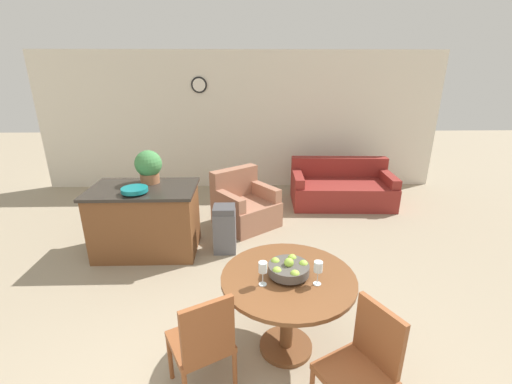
# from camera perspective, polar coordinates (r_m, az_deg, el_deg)

# --- Properties ---
(wall_back) EXTENTS (8.00, 0.09, 2.70)m
(wall_back) POSITION_cam_1_polar(r_m,az_deg,el_deg) (7.03, -2.58, 11.64)
(wall_back) COLOR silver
(wall_back) RESTS_ON ground_plane
(dining_table) EXTENTS (1.12, 1.12, 0.75)m
(dining_table) POSITION_cam_1_polar(r_m,az_deg,el_deg) (3.02, 5.31, -16.48)
(dining_table) COLOR brown
(dining_table) RESTS_ON ground_plane
(dining_chair_near_left) EXTENTS (0.57, 0.57, 0.92)m
(dining_chair_near_left) POSITION_cam_1_polar(r_m,az_deg,el_deg) (2.74, -8.81, -23.30)
(dining_chair_near_left) COLOR brown
(dining_chair_near_left) RESTS_ON ground_plane
(dining_chair_near_right) EXTENTS (0.57, 0.57, 0.92)m
(dining_chair_near_right) POSITION_cam_1_polar(r_m,az_deg,el_deg) (2.67, 17.45, -25.55)
(dining_chair_near_right) COLOR brown
(dining_chair_near_right) RESTS_ON ground_plane
(fruit_bowl) EXTENTS (0.34, 0.34, 0.17)m
(fruit_bowl) POSITION_cam_1_polar(r_m,az_deg,el_deg) (2.88, 5.46, -12.56)
(fruit_bowl) COLOR #4C4742
(fruit_bowl) RESTS_ON dining_table
(wine_glass_left) EXTENTS (0.07, 0.07, 0.20)m
(wine_glass_left) POSITION_cam_1_polar(r_m,az_deg,el_deg) (2.73, 1.14, -12.59)
(wine_glass_left) COLOR silver
(wine_glass_left) RESTS_ON dining_table
(wine_glass_right) EXTENTS (0.07, 0.07, 0.20)m
(wine_glass_right) POSITION_cam_1_polar(r_m,az_deg,el_deg) (2.78, 10.32, -12.31)
(wine_glass_right) COLOR silver
(wine_glass_right) RESTS_ON dining_table
(kitchen_island) EXTENTS (1.37, 0.85, 0.92)m
(kitchen_island) POSITION_cam_1_polar(r_m,az_deg,el_deg) (4.82, -17.81, -4.42)
(kitchen_island) COLOR brown
(kitchen_island) RESTS_ON ground_plane
(teal_bowl) EXTENTS (0.32, 0.32, 0.08)m
(teal_bowl) POSITION_cam_1_polar(r_m,az_deg,el_deg) (4.45, -19.58, 0.34)
(teal_bowl) COLOR #147A7F
(teal_bowl) RESTS_ON kitchen_island
(potted_plant) EXTENTS (0.35, 0.35, 0.44)m
(potted_plant) POSITION_cam_1_polar(r_m,az_deg,el_deg) (4.76, -17.47, 4.17)
(potted_plant) COLOR #A36642
(potted_plant) RESTS_ON kitchen_island
(trash_bin) EXTENTS (0.30, 0.30, 0.65)m
(trash_bin) POSITION_cam_1_polar(r_m,az_deg,el_deg) (4.67, -5.24, -6.15)
(trash_bin) COLOR #56565B
(trash_bin) RESTS_ON ground_plane
(couch) EXTENTS (1.83, 1.04, 0.79)m
(couch) POSITION_cam_1_polar(r_m,az_deg,el_deg) (6.49, 13.99, 0.56)
(couch) COLOR maroon
(couch) RESTS_ON ground_plane
(armchair) EXTENTS (1.14, 1.14, 0.87)m
(armchair) POSITION_cam_1_polar(r_m,az_deg,el_deg) (5.44, -1.92, -2.50)
(armchair) COLOR #A87056
(armchair) RESTS_ON ground_plane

